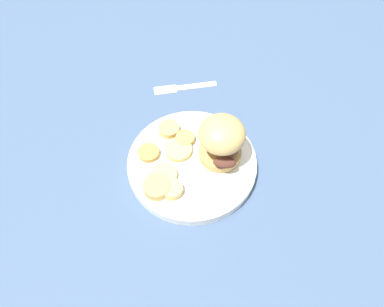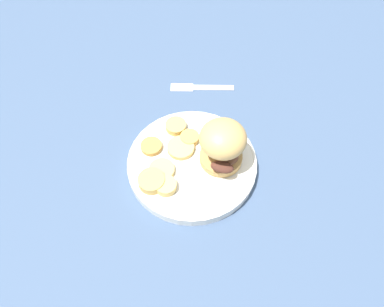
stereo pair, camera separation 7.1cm
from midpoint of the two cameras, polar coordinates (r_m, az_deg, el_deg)
name	(u,v)px [view 2 (the right image)]	position (r m, az deg, el deg)	size (l,w,h in m)	color
ground_plane	(192,167)	(0.75, 2.70, -2.23)	(4.00, 4.00, 0.00)	#3D5170
dinner_plate	(192,163)	(0.74, 2.74, -1.72)	(0.26, 0.26, 0.02)	white
sandwich	(223,144)	(0.69, 7.69, 1.22)	(0.09, 0.10, 0.10)	tan
potato_round_0	(174,127)	(0.77, -0.13, 3.92)	(0.04, 0.04, 0.01)	tan
potato_round_1	(190,138)	(0.76, 2.34, 2.24)	(0.04, 0.04, 0.01)	tan
potato_round_2	(151,146)	(0.75, -3.53, 0.91)	(0.04, 0.04, 0.01)	#BC8942
potato_round_3	(166,186)	(0.70, -1.08, -5.15)	(0.04, 0.04, 0.01)	#DBB766
potato_round_4	(161,169)	(0.72, -1.88, -2.57)	(0.05, 0.05, 0.01)	#DBB766
potato_round_5	(181,148)	(0.74, 1.00, 0.68)	(0.05, 0.05, 0.01)	#DBB766
potato_round_6	(152,181)	(0.70, -3.31, -4.43)	(0.05, 0.05, 0.02)	tan
fork	(201,87)	(0.88, 3.70, 9.89)	(0.14, 0.08, 0.00)	silver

